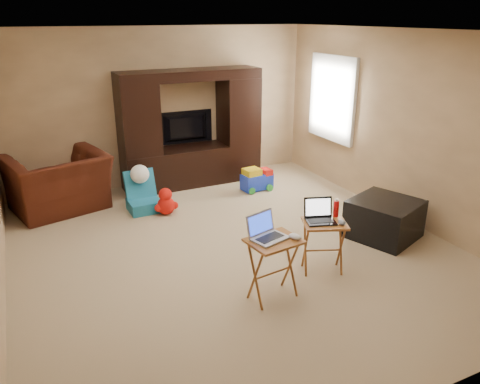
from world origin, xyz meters
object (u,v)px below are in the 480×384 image
entertainment_center (191,129)px  child_rocker (143,192)px  push_toy (257,179)px  laptop_right (321,212)px  mouse_right (342,222)px  recliner (59,183)px  mouse_left (295,237)px  water_bottle (336,209)px  ottoman (384,219)px  laptop_left (270,228)px  tray_table_left (273,269)px  tray_table_right (323,247)px  television (187,128)px  plush_toy (166,201)px

entertainment_center → child_rocker: (-1.04, -0.83, -0.64)m
push_toy → laptop_right: bearing=-108.8°
laptop_right → mouse_right: laptop_right is taller
recliner → mouse_right: 4.08m
entertainment_center → recliner: (-2.12, -0.27, -0.52)m
mouse_left → water_bottle: (0.75, 0.37, 0.01)m
ottoman → recliner: bearing=143.3°
laptop_left → laptop_right: bearing=-0.3°
child_rocker → tray_table_left: tray_table_left is taller
mouse_right → water_bottle: size_ratio=0.66×
laptop_right → entertainment_center: bearing=112.2°
push_toy → ottoman: ottoman is taller
entertainment_center → tray_table_right: size_ratio=3.88×
tray_table_left → mouse_left: size_ratio=4.92×
push_toy → laptop_left: size_ratio=1.50×
television → water_bottle: television is taller
entertainment_center → ottoman: bearing=-63.8°
recliner → plush_toy: (1.32, -0.81, -0.22)m
entertainment_center → laptop_right: (0.26, -3.32, -0.22)m
entertainment_center → push_toy: size_ratio=4.54×
child_rocker → water_bottle: water_bottle is taller
water_bottle → mouse_left: bearing=-153.7°
water_bottle → television: bearing=98.1°
plush_toy → television: bearing=58.6°
tray_table_left → mouse_left: (0.19, -0.07, 0.35)m
laptop_left → mouse_left: bearing=-40.8°
laptop_right → mouse_left: bearing=-131.0°
television → tray_table_right: bearing=95.7°
television → entertainment_center: bearing=90.9°
plush_toy → mouse_left: (0.53, -2.55, 0.47)m
push_toy → tray_table_left: tray_table_left is taller
entertainment_center → child_rocker: size_ratio=3.92×
recliner → water_bottle: (2.61, -2.99, 0.26)m
recliner → push_toy: (2.93, -0.49, -0.22)m
tray_table_left → push_toy: bearing=57.9°
television → push_toy: bearing=130.9°
child_rocker → water_bottle: size_ratio=3.21×
entertainment_center → water_bottle: bearing=-81.9°
mouse_left → child_rocker: bearing=105.7°
plush_toy → mouse_left: bearing=-78.2°
laptop_left → mouse_right: bearing=-11.8°
mouse_right → water_bottle: (0.07, 0.20, 0.07)m
mouse_right → laptop_right: bearing=140.5°
laptop_right → mouse_right: 0.24m
entertainment_center → laptop_left: size_ratio=6.80×
entertainment_center → television: size_ratio=2.41×
child_rocker → television: bearing=43.2°
child_rocker → laptop_left: laptop_left is taller
laptop_left → mouse_right: (0.90, 0.07, -0.15)m
laptop_left → laptop_right: (0.73, 0.21, -0.05)m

